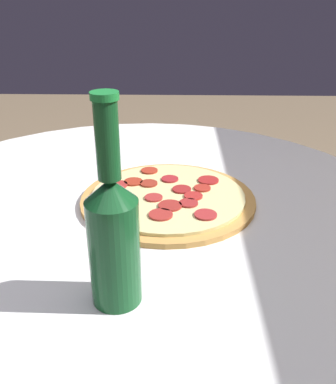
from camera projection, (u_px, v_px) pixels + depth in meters
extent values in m
cylinder|color=white|center=(141.00, 352.00, 0.94)|extent=(0.09, 0.09, 0.68)
cylinder|color=white|center=(136.00, 212.00, 0.79)|extent=(1.04, 1.04, 0.02)
cylinder|color=#C68E47|center=(168.00, 199.00, 0.80)|extent=(0.32, 0.32, 0.01)
cylinder|color=beige|center=(168.00, 195.00, 0.80)|extent=(0.29, 0.29, 0.01)
cylinder|color=maroon|center=(182.00, 189.00, 0.81)|extent=(0.04, 0.04, 0.00)
cylinder|color=#A32E2B|center=(154.00, 197.00, 0.78)|extent=(0.03, 0.03, 0.00)
cylinder|color=maroon|center=(117.00, 185.00, 0.83)|extent=(0.04, 0.04, 0.00)
cylinder|color=maroon|center=(149.00, 183.00, 0.83)|extent=(0.03, 0.03, 0.00)
cylinder|color=maroon|center=(125.00, 196.00, 0.78)|extent=(0.03, 0.03, 0.00)
cylinder|color=#A02C26|center=(161.00, 215.00, 0.72)|extent=(0.04, 0.04, 0.00)
cylinder|color=#A22E1D|center=(149.00, 171.00, 0.89)|extent=(0.03, 0.03, 0.00)
cylinder|color=maroon|center=(189.00, 203.00, 0.76)|extent=(0.03, 0.03, 0.00)
cylinder|color=#A42B20|center=(202.00, 188.00, 0.81)|extent=(0.03, 0.03, 0.00)
cylinder|color=#AA2623|center=(193.00, 196.00, 0.78)|extent=(0.03, 0.03, 0.00)
cylinder|color=maroon|center=(170.00, 179.00, 0.85)|extent=(0.03, 0.03, 0.00)
cylinder|color=#9F2F1C|center=(133.00, 182.00, 0.84)|extent=(0.04, 0.04, 0.00)
cylinder|color=maroon|center=(208.00, 180.00, 0.85)|extent=(0.04, 0.04, 0.00)
cylinder|color=maroon|center=(170.00, 206.00, 0.75)|extent=(0.04, 0.04, 0.00)
cylinder|color=#A32A2B|center=(206.00, 215.00, 0.72)|extent=(0.04, 0.04, 0.00)
cylinder|color=#144C23|center=(115.00, 253.00, 0.52)|extent=(0.06, 0.06, 0.14)
cone|color=#144C23|center=(111.00, 190.00, 0.49)|extent=(0.06, 0.06, 0.03)
cylinder|color=#144C23|center=(108.00, 141.00, 0.46)|extent=(0.03, 0.03, 0.09)
cylinder|color=#1E8438|center=(105.00, 96.00, 0.44)|extent=(0.03, 0.03, 0.01)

